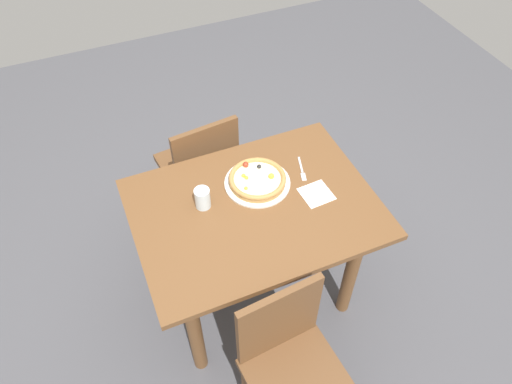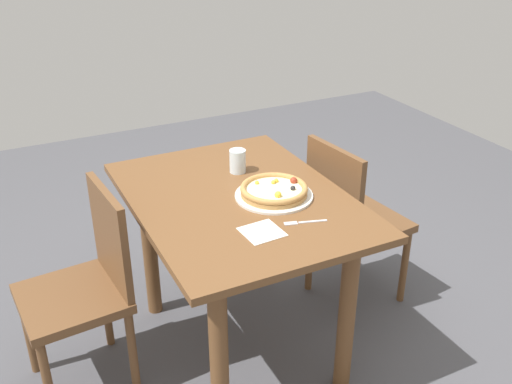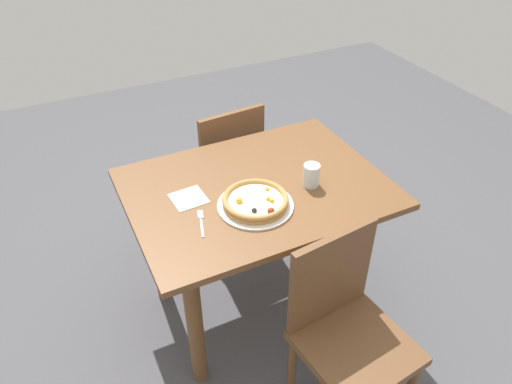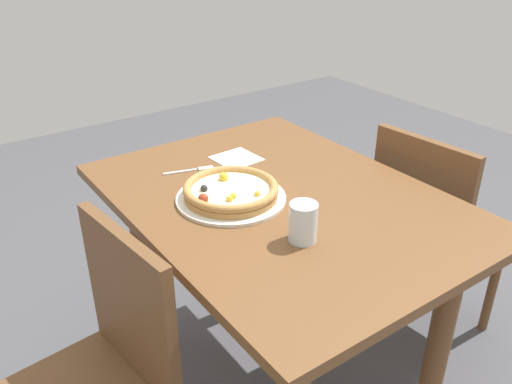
# 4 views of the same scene
# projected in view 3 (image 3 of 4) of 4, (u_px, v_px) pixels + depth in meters

# --- Properties ---
(ground_plane) EXTENTS (6.00, 6.00, 0.00)m
(ground_plane) POSITION_uv_depth(u_px,v_px,m) (256.00, 303.00, 2.60)
(ground_plane) COLOR #4C4C51
(dining_table) EXTENTS (1.13, 0.84, 0.78)m
(dining_table) POSITION_uv_depth(u_px,v_px,m) (257.00, 211.00, 2.22)
(dining_table) COLOR brown
(dining_table) RESTS_ON ground
(chair_near) EXTENTS (0.44, 0.44, 0.87)m
(chair_near) POSITION_uv_depth(u_px,v_px,m) (346.00, 328.00, 1.88)
(chair_near) COLOR brown
(chair_near) RESTS_ON ground
(chair_far) EXTENTS (0.43, 0.43, 0.87)m
(chair_far) POSITION_uv_depth(u_px,v_px,m) (224.00, 165.00, 2.80)
(chair_far) COLOR brown
(chair_far) RESTS_ON ground
(plate) EXTENTS (0.32, 0.32, 0.01)m
(plate) POSITION_uv_depth(u_px,v_px,m) (255.00, 205.00, 2.01)
(plate) COLOR silver
(plate) RESTS_ON dining_table
(pizza) EXTENTS (0.28, 0.28, 0.05)m
(pizza) POSITION_uv_depth(u_px,v_px,m) (255.00, 201.00, 1.99)
(pizza) COLOR #B78447
(pizza) RESTS_ON plate
(fork) EXTENTS (0.06, 0.16, 0.00)m
(fork) POSITION_uv_depth(u_px,v_px,m) (201.00, 221.00, 1.93)
(fork) COLOR silver
(fork) RESTS_ON dining_table
(drinking_glass) EXTENTS (0.07, 0.07, 0.10)m
(drinking_glass) POSITION_uv_depth(u_px,v_px,m) (311.00, 175.00, 2.10)
(drinking_glass) COLOR silver
(drinking_glass) RESTS_ON dining_table
(napkin) EXTENTS (0.15, 0.15, 0.00)m
(napkin) POSITION_uv_depth(u_px,v_px,m) (189.00, 198.00, 2.05)
(napkin) COLOR white
(napkin) RESTS_ON dining_table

